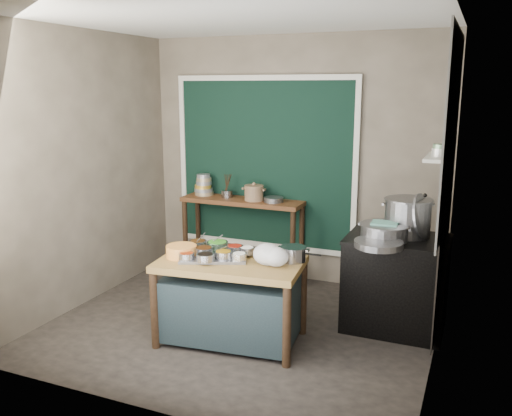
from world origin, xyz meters
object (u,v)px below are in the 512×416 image
at_px(condiment_tray, 214,256).
at_px(steamer, 384,232).
at_px(saucepan, 293,254).
at_px(stove_block, 396,285).
at_px(prep_table, 231,301).
at_px(utensil_cup, 227,194).
at_px(yellow_basin, 181,251).
at_px(stock_pot, 408,217).
at_px(back_counter, 242,238).
at_px(ceramic_crock, 254,194).

bearing_deg(condiment_tray, steamer, 27.16).
bearing_deg(condiment_tray, saucepan, 14.90).
xyz_separation_m(stove_block, condiment_tray, (-1.47, -0.82, 0.34)).
bearing_deg(prep_table, utensil_cup, 110.18).
height_order(yellow_basin, saucepan, saucepan).
bearing_deg(utensil_cup, stove_block, -19.58).
bearing_deg(yellow_basin, stock_pot, 29.60).
distance_m(condiment_tray, yellow_basin, 0.29).
height_order(utensil_cup, stock_pot, stock_pot).
bearing_deg(yellow_basin, utensil_cup, 101.97).
distance_m(prep_table, stove_block, 1.55).
distance_m(condiment_tray, utensil_cup, 1.71).
relative_size(back_counter, condiment_tray, 2.51).
bearing_deg(steamer, back_counter, 154.43).
distance_m(back_counter, yellow_basin, 1.69).
height_order(yellow_basin, stock_pot, stock_pot).
distance_m(prep_table, utensil_cup, 1.89).
relative_size(yellow_basin, ceramic_crock, 1.16).
height_order(ceramic_crock, steamer, ceramic_crock).
height_order(prep_table, steamer, steamer).
bearing_deg(utensil_cup, saucepan, -46.79).
relative_size(ceramic_crock, stock_pot, 0.52).
height_order(prep_table, utensil_cup, utensil_cup).
xyz_separation_m(yellow_basin, utensil_cup, (-0.35, 1.67, 0.19)).
bearing_deg(steamer, saucepan, -142.80).
bearing_deg(stock_pot, prep_table, -144.93).
bearing_deg(stock_pot, utensil_cup, 163.39).
xyz_separation_m(ceramic_crock, stock_pot, (1.80, -0.60, 0.03)).
xyz_separation_m(prep_table, saucepan, (0.51, 0.21, 0.44)).
relative_size(yellow_basin, stock_pot, 0.61).
height_order(stove_block, stock_pot, stock_pot).
xyz_separation_m(back_counter, saucepan, (1.11, -1.37, 0.34)).
relative_size(condiment_tray, ceramic_crock, 2.46).
relative_size(stove_block, yellow_basin, 3.30).
distance_m(stove_block, stock_pot, 0.64).
bearing_deg(back_counter, ceramic_crock, -9.71).
xyz_separation_m(yellow_basin, ceramic_crock, (0.01, 1.62, 0.23)).
height_order(utensil_cup, steamer, utensil_cup).
distance_m(condiment_tray, ceramic_crock, 1.57).
bearing_deg(back_counter, stove_block, -21.02).
relative_size(ceramic_crock, steamer, 0.52).
bearing_deg(condiment_tray, prep_table, -8.30).
distance_m(prep_table, stock_pot, 1.79).
height_order(back_counter, saucepan, back_counter).
distance_m(condiment_tray, saucepan, 0.70).
xyz_separation_m(back_counter, yellow_basin, (0.15, -1.65, 0.33)).
bearing_deg(stock_pot, saucepan, -138.71).
relative_size(back_counter, stove_block, 1.61).
xyz_separation_m(prep_table, condiment_tray, (-0.17, 0.03, 0.39)).
distance_m(utensil_cup, ceramic_crock, 0.36).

